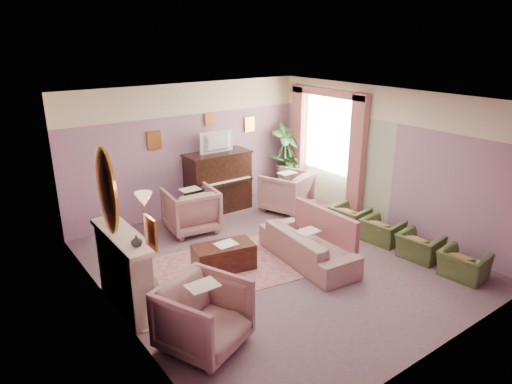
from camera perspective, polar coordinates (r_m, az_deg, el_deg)
floor at (r=8.01m, az=2.49°, el=-8.73°), size 5.50×6.00×0.01m
ceiling at (r=7.14m, az=2.82°, el=11.53°), size 5.50×6.00×0.01m
wall_back at (r=9.89m, az=-8.32°, el=5.26°), size 5.50×0.02×2.80m
wall_front at (r=5.62m, az=22.24°, el=-7.09°), size 5.50×0.02×2.80m
wall_left at (r=6.23m, az=-17.59°, el=-3.95°), size 0.02×6.00×2.80m
wall_right at (r=9.36m, az=15.94°, el=3.92°), size 0.02×6.00×2.80m
picture_rail_band at (r=9.68m, az=-8.60°, el=11.43°), size 5.50×0.01×0.65m
stripe_panel at (r=10.25m, az=10.06°, el=3.79°), size 0.01×3.00×2.15m
fireplace_surround at (r=6.81m, az=-16.15°, el=-9.70°), size 0.30×1.40×1.10m
fireplace_inset at (r=6.91m, az=-15.25°, el=-10.59°), size 0.18×0.72×0.68m
fire_ember at (r=7.01m, az=-14.81°, el=-11.79°), size 0.06×0.54×0.10m
mantel_shelf at (r=6.57m, az=-16.36°, el=-5.27°), size 0.40×1.55×0.07m
hearth at (r=7.13m, az=-14.21°, el=-13.10°), size 0.55×1.50×0.02m
mirror_frame at (r=6.28m, az=-18.13°, el=0.10°), size 0.04×0.72×1.20m
mirror_glass at (r=6.29m, az=-17.91°, el=0.15°), size 0.01×0.60×1.06m
sconce_shade at (r=5.31m, az=-13.85°, el=-0.90°), size 0.20×0.20×0.16m
piano at (r=10.06m, az=-4.74°, el=1.19°), size 1.40×0.60×1.30m
piano_keyshelf at (r=9.75m, az=-3.68°, el=1.07°), size 1.30×0.12×0.06m
piano_keys at (r=9.74m, az=-3.68°, el=1.29°), size 1.20×0.08×0.02m
piano_top at (r=9.87m, az=-4.85°, el=4.84°), size 1.45×0.65×0.04m
television at (r=9.77m, az=-4.74°, el=6.43°), size 0.80×0.12×0.48m
print_back_left at (r=9.44m, az=-12.60°, el=6.33°), size 0.30×0.03×0.38m
print_back_right at (r=10.56m, az=-0.81°, el=8.47°), size 0.26×0.03×0.34m
print_back_mid at (r=9.96m, az=-5.81°, el=9.00°), size 0.22×0.03×0.26m
print_left_wall at (r=5.07m, az=-13.01°, el=-4.97°), size 0.03×0.28×0.36m
window_blind at (r=10.25m, az=9.12°, el=7.44°), size 0.03×1.40×1.80m
curtain_left at (r=9.68m, az=12.50°, el=4.08°), size 0.16×0.34×2.60m
curtain_right at (r=10.94m, az=5.30°, el=6.19°), size 0.16×0.34×2.60m
pelmet at (r=10.06m, az=9.05°, el=12.19°), size 0.16×2.20×0.16m
mantel_plant at (r=6.99m, az=-18.00°, el=-2.41°), size 0.16×0.16×0.28m
mantel_vase at (r=6.09m, az=-14.71°, el=-5.94°), size 0.16×0.16×0.16m
area_rug at (r=7.87m, az=-3.20°, el=-9.25°), size 2.76×2.19×0.01m
coffee_table at (r=7.70m, az=-4.05°, el=-8.13°), size 1.08×0.69×0.45m
table_paper at (r=7.62m, az=-3.77°, el=-6.49°), size 0.35×0.28×0.01m
sofa at (r=7.91m, az=6.48°, el=-5.98°), size 0.66×1.99×0.80m
sofa_throw at (r=8.09m, az=8.64°, el=-3.96°), size 0.10×1.50×0.55m
floral_armchair_left at (r=9.12m, az=-8.13°, el=-1.93°), size 0.94×0.94×0.98m
floral_armchair_right at (r=10.09m, az=3.87°, el=0.31°), size 0.94×0.94×0.98m
floral_armchair_front at (r=5.86m, az=-6.54°, el=-14.76°), size 0.94×0.94×0.98m
olive_chair_a at (r=8.12m, az=24.57°, el=-7.80°), size 0.49×0.70×0.61m
olive_chair_b at (r=8.49m, az=19.82°, el=-5.97°), size 0.49×0.70×0.61m
olive_chair_c at (r=8.92m, az=15.52°, el=-4.27°), size 0.49×0.70×0.61m
olive_chair_d at (r=9.40m, az=11.66°, el=-2.72°), size 0.49×0.70×0.61m
side_table at (r=11.06m, az=4.16°, el=1.26°), size 0.52×0.52×0.70m
side_plant_big at (r=10.91m, az=4.23°, el=3.86°), size 0.30×0.30×0.34m
side_plant_small at (r=10.92m, az=5.04°, el=3.69°), size 0.16×0.16×0.28m
palm_pot at (r=11.18m, az=3.60°, el=0.50°), size 0.34×0.34×0.34m
palm_plant at (r=10.93m, az=3.70°, el=4.93°), size 0.76×0.76×1.44m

